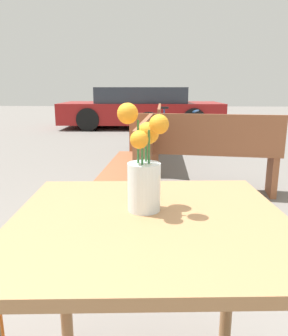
% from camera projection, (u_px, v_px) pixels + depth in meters
% --- Properties ---
extents(table_front, '(0.84, 0.80, 0.74)m').
position_uv_depth(table_front, '(150.00, 254.00, 0.98)').
color(table_front, '#9E7047').
rests_on(table_front, ground_plane).
extents(flower_vase, '(0.15, 0.16, 0.32)m').
position_uv_depth(flower_vase, '(144.00, 172.00, 0.98)').
color(flower_vase, silver).
rests_on(flower_vase, table_front).
extents(bench_near, '(1.59, 0.57, 0.85)m').
position_uv_depth(bench_near, '(204.00, 151.00, 3.43)').
color(bench_near, brown).
rests_on(bench_near, ground_plane).
extents(bench_middle, '(0.43, 1.45, 0.85)m').
position_uv_depth(bench_middle, '(135.00, 167.00, 2.76)').
color(bench_middle, brown).
rests_on(bench_middle, ground_plane).
extents(bench_far, '(0.39, 1.62, 0.85)m').
position_uv_depth(bench_far, '(153.00, 133.00, 4.83)').
color(bench_far, brown).
rests_on(bench_far, ground_plane).
extents(bicycle, '(1.56, 0.60, 0.76)m').
position_uv_depth(bicycle, '(173.00, 129.00, 6.20)').
color(bicycle, black).
rests_on(bicycle, ground_plane).
extents(parked_car, '(4.52, 2.05, 1.13)m').
position_uv_depth(parked_car, '(141.00, 108.00, 9.39)').
color(parked_car, maroon).
rests_on(parked_car, ground_plane).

